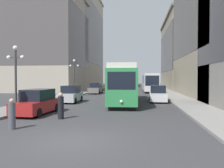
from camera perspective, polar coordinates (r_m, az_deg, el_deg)
ground_plane at (r=9.75m, az=-9.61°, el=-14.22°), size 200.00×200.00×0.00m
sidewalk_left at (r=50.12m, az=-4.77°, el=-1.39°), size 3.09×120.00×0.15m
sidewalk_right at (r=49.29m, az=12.75°, el=-1.47°), size 3.09×120.00×0.15m
streetcar at (r=23.85m, az=3.21°, el=0.24°), size 3.02×13.17×3.89m
transit_bus at (r=43.70m, az=9.69°, el=0.61°), size 2.81×12.61×3.45m
parked_car_left_near at (r=24.60m, az=-10.55°, el=-2.68°), size 1.97×4.30×1.82m
parked_car_left_mid at (r=38.04m, az=-4.21°, el=-1.17°), size 1.93×4.84×1.82m
parked_car_right_far at (r=25.26m, az=11.68°, el=-2.57°), size 2.02×4.64×1.82m
parked_car_left_far at (r=17.24m, az=-18.57°, el=-4.53°), size 2.05×4.66×1.82m
pedestrian_crossing_near at (r=14.75m, az=-13.03°, el=-5.71°), size 0.38×0.38×1.70m
pedestrian_crossing_far at (r=12.60m, az=-24.35°, el=-7.27°), size 0.36×0.36×1.60m
lamp_post_left_near at (r=18.37m, az=-23.54°, el=3.91°), size 1.41×0.36×4.96m
lamp_post_left_far at (r=32.40m, az=-9.69°, el=3.18°), size 1.41×0.36×5.19m
building_left_corner at (r=63.03m, az=-9.72°, el=11.40°), size 12.74×24.46×26.11m
building_left_midblock at (r=47.61m, az=-15.80°, el=10.55°), size 13.39×15.31×19.73m
building_right_midblock at (r=58.12m, az=20.18°, el=7.59°), size 13.82×23.77×17.26m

